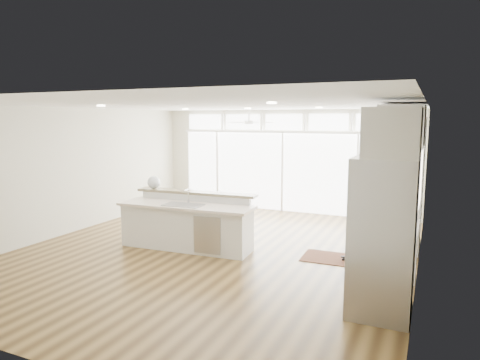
% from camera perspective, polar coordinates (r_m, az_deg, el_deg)
% --- Properties ---
extents(floor, '(7.00, 8.00, 0.02)m').
position_cam_1_polar(floor, '(8.13, -3.43, -9.57)').
color(floor, '#473016').
rests_on(floor, ground).
extents(ceiling, '(7.00, 8.00, 0.02)m').
position_cam_1_polar(ceiling, '(7.75, -3.61, 9.90)').
color(ceiling, white).
rests_on(ceiling, wall_back).
extents(wall_back, '(7.00, 0.04, 2.70)m').
position_cam_1_polar(wall_back, '(11.49, 5.85, 2.56)').
color(wall_back, beige).
rests_on(wall_back, floor).
extents(wall_front, '(7.00, 0.04, 2.70)m').
position_cam_1_polar(wall_front, '(4.74, -26.88, -6.33)').
color(wall_front, beige).
rests_on(wall_front, floor).
extents(wall_left, '(0.04, 8.00, 2.70)m').
position_cam_1_polar(wall_left, '(9.94, -21.66, 1.16)').
color(wall_left, beige).
rests_on(wall_left, floor).
extents(wall_right, '(0.04, 8.00, 2.70)m').
position_cam_1_polar(wall_right, '(6.93, 23.01, -1.73)').
color(wall_right, beige).
rests_on(wall_right, floor).
extents(glass_wall, '(5.80, 0.06, 2.08)m').
position_cam_1_polar(glass_wall, '(11.46, 5.73, 1.04)').
color(glass_wall, white).
rests_on(glass_wall, wall_back).
extents(transom_row, '(5.90, 0.06, 0.40)m').
position_cam_1_polar(transom_row, '(11.37, 5.83, 7.71)').
color(transom_row, white).
rests_on(transom_row, wall_back).
extents(desk_window, '(0.04, 0.85, 0.85)m').
position_cam_1_polar(desk_window, '(7.20, 22.84, 0.23)').
color(desk_window, white).
rests_on(desk_window, wall_right).
extents(ceiling_fan, '(1.16, 1.16, 0.32)m').
position_cam_1_polar(ceiling_fan, '(10.49, 1.21, 8.26)').
color(ceiling_fan, white).
rests_on(ceiling_fan, ceiling).
extents(recessed_lights, '(3.40, 3.00, 0.02)m').
position_cam_1_polar(recessed_lights, '(7.92, -2.92, 9.72)').
color(recessed_lights, '#ECE3C8').
rests_on(recessed_lights, ceiling).
extents(oven_cabinet, '(0.64, 1.20, 2.50)m').
position_cam_1_polar(oven_cabinet, '(8.74, 21.13, -0.37)').
color(oven_cabinet, white).
rests_on(oven_cabinet, floor).
extents(desk_nook, '(0.72, 1.30, 0.76)m').
position_cam_1_polar(desk_nook, '(7.46, 19.78, -8.56)').
color(desk_nook, white).
rests_on(desk_nook, floor).
extents(upper_cabinets, '(0.64, 1.30, 0.64)m').
position_cam_1_polar(upper_cabinets, '(7.16, 20.87, 6.73)').
color(upper_cabinets, white).
rests_on(upper_cabinets, wall_right).
extents(refrigerator, '(0.76, 0.90, 2.00)m').
position_cam_1_polar(refrigerator, '(5.71, 18.50, -7.13)').
color(refrigerator, '#A3A2A7').
rests_on(refrigerator, floor).
extents(fridge_cabinet, '(0.64, 0.90, 0.60)m').
position_cam_1_polar(fridge_cabinet, '(5.51, 19.73, 5.99)').
color(fridge_cabinet, white).
rests_on(fridge_cabinet, wall_right).
extents(framed_photos, '(0.06, 0.22, 0.80)m').
position_cam_1_polar(framed_photos, '(7.84, 22.92, -0.28)').
color(framed_photos, black).
rests_on(framed_photos, wall_right).
extents(kitchen_island, '(2.68, 1.14, 1.04)m').
position_cam_1_polar(kitchen_island, '(8.24, -7.18, -5.53)').
color(kitchen_island, white).
rests_on(kitchen_island, floor).
extents(rug, '(1.03, 0.76, 0.01)m').
position_cam_1_polar(rug, '(7.90, 12.07, -10.14)').
color(rug, '#3B1C13').
rests_on(rug, floor).
extents(office_chair, '(0.67, 0.64, 1.10)m').
position_cam_1_polar(office_chair, '(7.67, 15.99, -6.60)').
color(office_chair, black).
rests_on(office_chair, floor).
extents(fishbowl, '(0.29, 0.29, 0.26)m').
position_cam_1_polar(fishbowl, '(8.93, -11.42, -0.31)').
color(fishbowl, silver).
rests_on(fishbowl, kitchen_island).
extents(monitor, '(0.09, 0.46, 0.38)m').
position_cam_1_polar(monitor, '(7.32, 19.37, -4.22)').
color(monitor, black).
rests_on(monitor, desk_nook).
extents(keyboard, '(0.16, 0.34, 0.02)m').
position_cam_1_polar(keyboard, '(7.38, 17.99, -5.53)').
color(keyboard, silver).
rests_on(keyboard, desk_nook).
extents(potted_plant, '(0.29, 0.31, 0.23)m').
position_cam_1_polar(potted_plant, '(8.66, 21.60, 8.59)').
color(potted_plant, '#2A5926').
rests_on(potted_plant, oven_cabinet).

